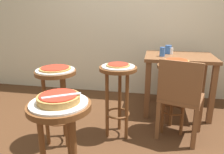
% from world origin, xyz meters
% --- Properties ---
extents(ground_plane, '(6.00, 6.00, 0.00)m').
position_xyz_m(ground_plane, '(0.00, 0.00, 0.00)').
color(ground_plane, '#4C2D19').
extents(stool_foreground, '(0.38, 0.38, 0.75)m').
position_xyz_m(stool_foreground, '(-0.15, -0.66, 0.55)').
color(stool_foreground, brown).
rests_on(stool_foreground, ground_plane).
extents(serving_plate_foreground, '(0.34, 0.34, 0.01)m').
position_xyz_m(serving_plate_foreground, '(-0.15, -0.66, 0.76)').
color(serving_plate_foreground, silver).
rests_on(serving_plate_foreground, stool_foreground).
extents(pizza_foreground, '(0.25, 0.25, 0.05)m').
position_xyz_m(pizza_foreground, '(-0.15, -0.66, 0.79)').
color(pizza_foreground, '#B78442').
rests_on(pizza_foreground, serving_plate_foreground).
extents(stool_middle, '(0.38, 0.38, 0.75)m').
position_xyz_m(stool_middle, '(-0.51, 0.04, 0.55)').
color(stool_middle, brown).
rests_on(stool_middle, ground_plane).
extents(serving_plate_middle, '(0.35, 0.35, 0.01)m').
position_xyz_m(serving_plate_middle, '(-0.51, 0.04, 0.76)').
color(serving_plate_middle, silver).
rests_on(serving_plate_middle, stool_middle).
extents(pizza_middle, '(0.29, 0.29, 0.02)m').
position_xyz_m(pizza_middle, '(-0.51, 0.04, 0.78)').
color(pizza_middle, '#B78442').
rests_on(pizza_middle, serving_plate_middle).
extents(stool_leftside, '(0.38, 0.38, 0.75)m').
position_xyz_m(stool_leftside, '(0.03, 0.30, 0.55)').
color(stool_leftside, brown).
rests_on(stool_leftside, ground_plane).
extents(serving_plate_leftside, '(0.33, 0.33, 0.01)m').
position_xyz_m(serving_plate_leftside, '(0.03, 0.30, 0.76)').
color(serving_plate_leftside, silver).
rests_on(serving_plate_leftside, stool_leftside).
extents(pizza_leftside, '(0.23, 0.23, 0.02)m').
position_xyz_m(pizza_leftside, '(0.03, 0.30, 0.78)').
color(pizza_leftside, tan).
rests_on(pizza_leftside, serving_plate_leftside).
extents(stool_rear, '(0.38, 0.38, 0.75)m').
position_xyz_m(stool_rear, '(0.60, 0.49, 0.55)').
color(stool_rear, brown).
rests_on(stool_rear, ground_plane).
extents(serving_plate_rear, '(0.34, 0.34, 0.01)m').
position_xyz_m(serving_plate_rear, '(0.60, 0.49, 0.76)').
color(serving_plate_rear, white).
rests_on(serving_plate_rear, stool_rear).
extents(pizza_rear, '(0.25, 0.25, 0.05)m').
position_xyz_m(pizza_rear, '(0.60, 0.49, 0.79)').
color(pizza_rear, '#B78442').
rests_on(pizza_rear, serving_plate_rear).
extents(dining_table, '(0.84, 0.64, 0.76)m').
position_xyz_m(dining_table, '(0.69, 1.04, 0.62)').
color(dining_table, brown).
rests_on(dining_table, ground_plane).
extents(cup_near_edge, '(0.06, 0.06, 0.11)m').
position_xyz_m(cup_near_edge, '(0.47, 0.94, 0.81)').
color(cup_near_edge, '#3360B2').
rests_on(cup_near_edge, dining_table).
extents(cup_far_edge, '(0.08, 0.08, 0.11)m').
position_xyz_m(cup_far_edge, '(0.55, 1.13, 0.81)').
color(cup_far_edge, '#3360B2').
rests_on(cup_far_edge, dining_table).
extents(condiment_shaker, '(0.04, 0.04, 0.08)m').
position_xyz_m(condiment_shaker, '(0.59, 1.10, 0.80)').
color(condiment_shaker, white).
rests_on(condiment_shaker, dining_table).
extents(wooden_chair, '(0.50, 0.50, 0.85)m').
position_xyz_m(wooden_chair, '(0.66, 0.36, 0.47)').
color(wooden_chair, brown).
rests_on(wooden_chair, ground_plane).
extents(pizza_server_knife, '(0.20, 0.14, 0.01)m').
position_xyz_m(pizza_server_knife, '(-0.12, -0.68, 0.82)').
color(pizza_server_knife, silver).
rests_on(pizza_server_knife, pizza_foreground).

